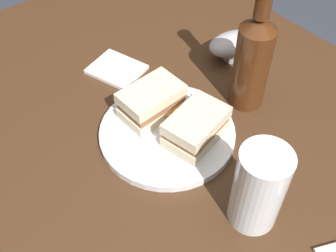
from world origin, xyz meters
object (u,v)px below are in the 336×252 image
object	(u,v)px
cider_bottle	(253,59)
pint_glass	(256,193)
sandwich_half_left	(196,127)
plate	(166,133)
napkin	(117,69)
gravy_boat	(235,44)
sandwich_half_right	(151,101)

from	to	relation	value
cider_bottle	pint_glass	bearing A→B (deg)	135.74
sandwich_half_left	pint_glass	bearing A→B (deg)	169.38
sandwich_half_left	pint_glass	size ratio (longest dim) A/B	0.85
plate	napkin	bearing A→B (deg)	-8.69
napkin	sandwich_half_left	bearing A→B (deg)	179.66
sandwich_half_left	pint_glass	distance (m)	0.17
cider_bottle	napkin	distance (m)	0.30
sandwich_half_left	napkin	world-z (taller)	sandwich_half_left
gravy_boat	plate	bearing A→B (deg)	108.23
plate	sandwich_half_right	world-z (taller)	sandwich_half_right
sandwich_half_left	napkin	xyz separation A→B (m)	(0.26, -0.00, -0.04)
sandwich_half_right	cider_bottle	size ratio (longest dim) A/B	0.45
gravy_boat	sandwich_half_left	bearing A→B (deg)	119.71
pint_glass	napkin	xyz separation A→B (m)	(0.43, -0.03, -0.06)
cider_bottle	napkin	size ratio (longest dim) A/B	2.44
cider_bottle	gravy_boat	bearing A→B (deg)	-35.03
sandwich_half_left	gravy_boat	distance (m)	0.27
sandwich_half_right	napkin	bearing A→B (deg)	-8.92
sandwich_half_left	napkin	bearing A→B (deg)	-0.34
sandwich_half_right	pint_glass	xyz separation A→B (m)	(-0.27, 0.01, 0.02)
plate	cider_bottle	bearing A→B (deg)	-97.92
plate	gravy_boat	bearing A→B (deg)	-71.77
plate	napkin	distance (m)	0.22
sandwich_half_right	gravy_boat	size ratio (longest dim) A/B	0.86
napkin	pint_glass	bearing A→B (deg)	175.56
gravy_boat	napkin	size ratio (longest dim) A/B	1.27
sandwich_half_right	pint_glass	size ratio (longest dim) A/B	0.79
plate	pint_glass	world-z (taller)	pint_glass
plate	cider_bottle	world-z (taller)	cider_bottle
cider_bottle	sandwich_half_right	bearing A→B (deg)	65.53
pint_glass	napkin	distance (m)	0.43
napkin	gravy_boat	bearing A→B (deg)	-119.20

